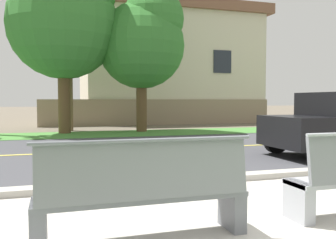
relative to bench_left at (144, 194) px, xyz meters
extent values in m
plane|color=#665B4C|center=(1.36, 7.82, -0.47)|extent=(140.00, 140.00, 0.00)
cube|color=#B7B2A8|center=(1.36, 0.22, -0.46)|extent=(44.00, 3.60, 0.01)
cube|color=#ADA89E|center=(1.36, 2.17, -0.41)|extent=(44.00, 0.30, 0.11)
cube|color=#424247|center=(1.36, 6.32, -0.46)|extent=(52.00, 8.00, 0.01)
cube|color=#E0CC4C|center=(1.36, 6.32, -0.46)|extent=(48.00, 0.14, 0.01)
cube|color=#478438|center=(1.36, 11.35, -0.46)|extent=(48.00, 2.80, 0.02)
cube|color=slate|center=(-0.95, 0.07, -0.24)|extent=(0.14, 0.40, 0.45)
cube|color=slate|center=(0.95, 0.07, -0.24)|extent=(0.14, 0.40, 0.45)
cube|color=slate|center=(0.00, 0.07, -0.04)|extent=(2.05, 0.44, 0.05)
cube|color=slate|center=(0.00, -0.12, 0.24)|extent=(1.96, 0.12, 0.52)
cylinder|color=slate|center=(0.00, -0.13, 0.52)|extent=(2.05, 0.04, 0.04)
cube|color=#9EA0A8|center=(1.77, 0.07, -0.24)|extent=(0.14, 0.40, 0.45)
cylinder|color=black|center=(4.59, 3.08, -0.15)|extent=(0.64, 0.18, 0.64)
cylinder|color=black|center=(4.59, 4.76, -0.15)|extent=(0.64, 0.18, 0.64)
cylinder|color=brown|center=(-0.42, 12.19, 0.91)|extent=(0.49, 0.49, 2.76)
sphere|color=#33752D|center=(-0.42, 12.19, 3.94)|extent=(4.41, 4.41, 4.41)
cylinder|color=brown|center=(2.77, 12.07, 0.69)|extent=(0.45, 0.45, 2.30)
sphere|color=#33752D|center=(2.77, 12.07, 3.22)|extent=(3.69, 3.69, 3.69)
sphere|color=#33752D|center=(3.23, 11.79, 4.33)|extent=(2.58, 2.58, 2.58)
cylinder|color=brown|center=(-0.18, 13.47, 4.05)|extent=(0.32, 0.32, 9.03)
cube|color=gray|center=(4.86, 16.11, 0.23)|extent=(13.00, 0.36, 1.40)
cube|color=beige|center=(6.12, 19.31, 2.78)|extent=(10.49, 6.40, 6.49)
cube|color=brown|center=(6.12, 19.31, 6.33)|extent=(11.33, 6.91, 0.60)
cube|color=#232833|center=(3.75, 16.08, 3.11)|extent=(1.10, 0.06, 1.30)
cube|color=#232833|center=(8.48, 16.08, 3.11)|extent=(1.10, 0.06, 1.30)
camera|label=1|loc=(-0.80, -3.35, 0.89)|focal=39.32mm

